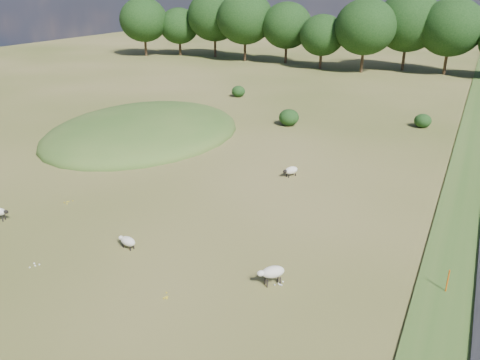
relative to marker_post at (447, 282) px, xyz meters
name	(u,v)px	position (x,y,z in m)	size (l,w,h in m)	color
ground	(298,128)	(-14.83, 21.25, -0.60)	(160.00, 160.00, 0.00)	#3F4E18
mound	(144,133)	(-26.83, 13.25, -0.60)	(16.00, 20.00, 4.00)	#33561E
treeline	(376,27)	(-15.89, 56.68, 5.97)	(96.28, 14.66, 11.70)	black
shrubs	(304,110)	(-15.79, 25.49, 0.12)	(23.17, 10.61, 1.57)	black
marker_post	(447,282)	(0.00, 0.00, 0.00)	(0.06, 0.06, 1.20)	#D8590C
sheep_0	(291,170)	(-11.04, 9.60, -0.14)	(0.98, 1.28, 0.72)	beige
sheep_2	(272,272)	(-7.06, -2.87, 0.05)	(1.21, 1.19, 0.94)	beige
sheep_3	(127,241)	(-14.92, -3.34, -0.19)	(1.15, 0.61, 0.64)	beige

